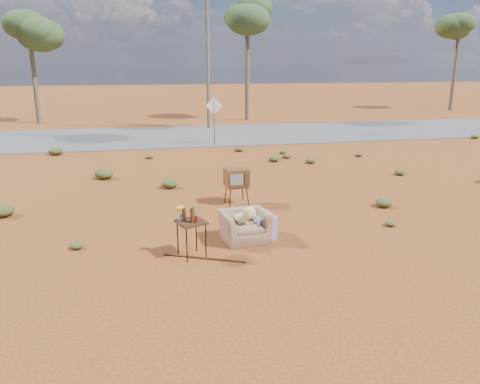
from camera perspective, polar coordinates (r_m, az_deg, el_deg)
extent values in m
plane|color=brown|center=(9.92, -1.35, -6.49)|extent=(140.00, 140.00, 0.00)
cube|color=#565659|center=(24.38, -7.69, 6.77)|extent=(140.00, 7.00, 0.04)
imported|color=#836247|center=(10.03, 0.57, -3.58)|extent=(1.06, 0.76, 0.87)
ellipsoid|color=#E0D489|center=(10.04, 0.23, -3.14)|extent=(0.31, 0.31, 0.18)
ellipsoid|color=#E0D489|center=(9.82, 1.14, -2.55)|extent=(0.28, 0.14, 0.28)
cube|color=navy|center=(10.33, 2.81, -4.09)|extent=(0.49, 0.69, 0.51)
cube|color=black|center=(12.57, -0.43, 0.69)|extent=(0.59, 0.48, 0.03)
cylinder|color=black|center=(12.39, -1.22, -0.72)|extent=(0.03, 0.03, 0.49)
cylinder|color=black|center=(12.55, 0.93, -0.51)|extent=(0.03, 0.03, 0.49)
cylinder|color=black|center=(12.74, -1.76, -0.26)|extent=(0.03, 0.03, 0.49)
cylinder|color=black|center=(12.89, 0.33, -0.06)|extent=(0.03, 0.03, 0.49)
cube|color=brown|center=(12.51, -0.43, 1.79)|extent=(0.67, 0.55, 0.47)
cube|color=slate|center=(12.26, -0.42, 1.50)|extent=(0.36, 0.07, 0.29)
cube|color=#472D19|center=(12.35, 0.86, 1.61)|extent=(0.14, 0.04, 0.33)
cube|color=#392214|center=(9.16, -5.97, -3.67)|extent=(0.66, 0.66, 0.04)
cylinder|color=black|center=(9.03, -6.51, -6.42)|extent=(0.02, 0.02, 0.72)
cylinder|color=black|center=(9.20, -4.19, -5.93)|extent=(0.02, 0.02, 0.72)
cylinder|color=black|center=(9.38, -7.60, -5.60)|extent=(0.02, 0.02, 0.72)
cylinder|color=black|center=(9.54, -5.35, -5.15)|extent=(0.02, 0.02, 0.72)
cylinder|color=#441E0B|center=(9.11, -6.84, -2.80)|extent=(0.07, 0.07, 0.27)
cylinder|color=#441E0B|center=(9.03, -5.89, -2.86)|extent=(0.07, 0.07, 0.29)
cylinder|color=#245525|center=(9.25, -5.71, -2.54)|extent=(0.06, 0.06, 0.25)
cylinder|color=red|center=(9.07, -5.35, -3.27)|extent=(0.07, 0.07, 0.13)
cylinder|color=silver|center=(9.20, -7.28, -3.02)|extent=(0.08, 0.08, 0.14)
ellipsoid|color=#FFF91A|center=(9.15, -7.31, -2.06)|extent=(0.16, 0.16, 0.12)
cylinder|color=#522D16|center=(9.27, -4.41, -8.02)|extent=(1.55, 0.74, 0.04)
cylinder|color=brown|center=(21.45, -3.16, 8.32)|extent=(0.06, 0.06, 2.00)
cube|color=silver|center=(21.36, -3.19, 10.45)|extent=(0.78, 0.04, 0.78)
cylinder|color=brown|center=(31.70, -23.84, 13.06)|extent=(0.28, 0.28, 6.00)
ellipsoid|color=#374F28|center=(31.74, -24.36, 17.55)|extent=(3.20, 3.20, 2.20)
cylinder|color=brown|center=(30.76, 0.88, 15.24)|extent=(0.28, 0.28, 7.00)
ellipsoid|color=#374F28|center=(30.88, 0.90, 20.82)|extent=(3.20, 3.20, 2.20)
cylinder|color=brown|center=(40.61, 24.72, 13.62)|extent=(0.28, 0.28, 6.50)
ellipsoid|color=#374F28|center=(40.67, 25.18, 17.47)|extent=(3.20, 3.20, 2.20)
cylinder|color=brown|center=(26.79, -3.97, 16.21)|extent=(0.20, 0.20, 8.00)
ellipsoid|color=#444B21|center=(13.07, -27.00, -2.02)|extent=(0.56, 0.56, 0.31)
ellipsoid|color=#444B21|center=(12.96, 17.12, -1.25)|extent=(0.44, 0.44, 0.24)
ellipsoid|color=#444B21|center=(16.01, -16.24, 2.14)|extent=(0.60, 0.60, 0.33)
ellipsoid|color=#444B21|center=(16.77, 18.90, 2.29)|extent=(0.36, 0.36, 0.20)
ellipsoid|color=#444B21|center=(18.08, 4.13, 4.06)|extent=(0.40, 0.40, 0.22)
ellipsoid|color=#444B21|center=(18.90, -11.03, 4.23)|extent=(0.30, 0.30, 0.17)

